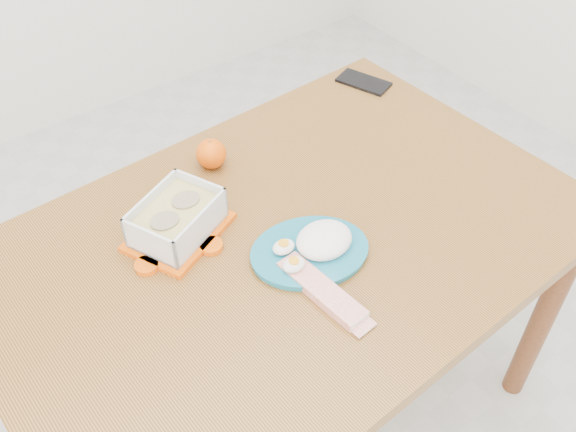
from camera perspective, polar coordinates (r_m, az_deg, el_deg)
ground at (r=2.02m, az=0.09°, el=-15.57°), size 3.50×3.50×0.00m
dining_table at (r=1.45m, az=0.00°, el=-4.24°), size 1.34×0.93×0.75m
food_container at (r=1.38m, az=-9.85°, el=-0.30°), size 0.26×0.23×0.09m
orange_fruit at (r=1.55m, az=-6.85°, el=5.52°), size 0.07×0.07×0.07m
rice_plate at (r=1.34m, az=2.36°, el=-2.69°), size 0.31×0.31×0.07m
candy_bar at (r=1.28m, az=2.97°, el=-6.59°), size 0.07×0.22×0.02m
smartphone at (r=1.87m, az=6.73°, el=11.74°), size 0.12×0.16×0.01m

